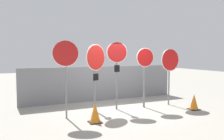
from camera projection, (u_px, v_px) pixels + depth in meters
name	position (u px, v px, depth m)	size (l,w,h in m)	color
ground_plane	(120.00, 110.00, 8.33)	(40.00, 40.00, 0.00)	gray
fence_back	(102.00, 83.00, 10.03)	(7.25, 0.12, 1.56)	slate
stop_sign_0	(66.00, 59.00, 7.01)	(0.85, 0.23, 2.57)	slate
stop_sign_1	(96.00, 64.00, 7.91)	(0.86, 0.46, 2.47)	slate
stop_sign_2	(117.00, 60.00, 8.21)	(0.79, 0.19, 2.59)	slate
stop_sign_3	(145.00, 66.00, 8.58)	(0.75, 0.15, 2.36)	slate
stop_sign_4	(170.00, 63.00, 9.01)	(0.93, 0.15, 2.35)	slate
traffic_cone_0	(95.00, 113.00, 6.72)	(0.40, 0.40, 0.63)	black
traffic_cone_1	(194.00, 102.00, 8.33)	(0.39, 0.39, 0.59)	black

